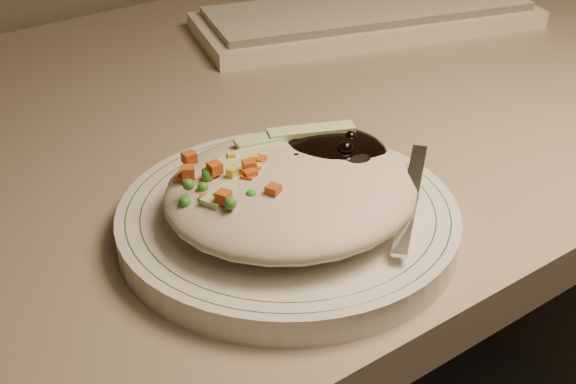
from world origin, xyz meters
TOP-DOWN VIEW (x-y plane):
  - desk at (0.00, 1.38)m, footprint 1.40×0.70m
  - plate at (-0.09, 1.17)m, footprint 0.26×0.26m
  - plate_rim at (-0.09, 1.17)m, footprint 0.24×0.24m
  - meal at (-0.09, 1.17)m, footprint 0.20×0.19m
  - keyboard at (0.26, 1.48)m, footprint 0.45×0.27m

SIDE VIEW (x-z plane):
  - desk at x=0.00m, z-range 0.17..0.91m
  - plate at x=-0.09m, z-range 0.74..0.76m
  - keyboard at x=0.26m, z-range 0.74..0.77m
  - plate_rim at x=-0.09m, z-range 0.76..0.76m
  - meal at x=-0.09m, z-range 0.76..0.81m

